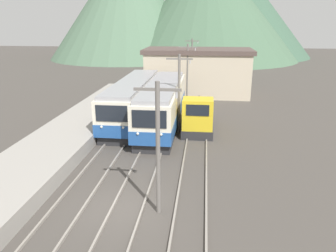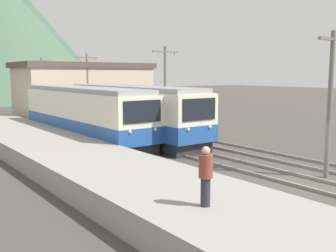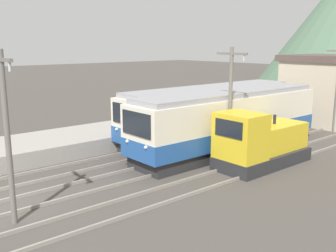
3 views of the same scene
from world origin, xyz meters
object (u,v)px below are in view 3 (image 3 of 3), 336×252
shunting_locomotive (260,144)px  catenary_mast_near (7,131)px  catenary_mast_mid (230,100)px  commuter_train_center (230,123)px  commuter_train_left (211,115)px

shunting_locomotive → catenary_mast_near: size_ratio=0.92×
shunting_locomotive → catenary_mast_mid: catenary_mast_mid is taller
commuter_train_center → catenary_mast_near: size_ratio=2.22×
catenary_mast_near → catenary_mast_mid: bearing=90.0°
commuter_train_left → catenary_mast_mid: bearing=-35.7°
commuter_train_center → catenary_mast_near: (1.51, -13.31, 1.71)m
commuter_train_center → catenary_mast_near: catenary_mast_near is taller
commuter_train_left → catenary_mast_near: catenary_mast_near is taller
commuter_train_left → commuter_train_center: commuter_train_center is taller
shunting_locomotive → catenary_mast_mid: bearing=-154.7°
catenary_mast_near → catenary_mast_mid: same height
catenary_mast_near → commuter_train_center: bearing=96.5°
catenary_mast_near → catenary_mast_mid: (0.00, 11.56, 0.00)m
commuter_train_left → catenary_mast_mid: catenary_mast_mid is taller
catenary_mast_near → commuter_train_left: bearing=106.4°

